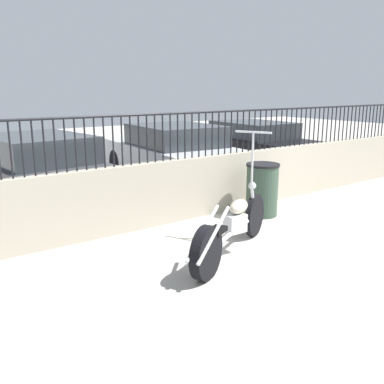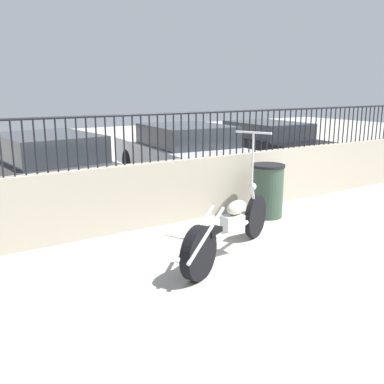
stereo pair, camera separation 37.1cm
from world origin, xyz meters
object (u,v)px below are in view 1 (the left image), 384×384
object	(u,v)px
car_dark_grey	(36,168)
car_black	(249,143)
motorcycle_white	(230,229)
car_silver	(173,153)
trash_bin	(262,190)

from	to	relation	value
car_dark_grey	car_black	distance (m)	6.06
motorcycle_white	car_dark_grey	distance (m)	4.57
motorcycle_white	car_black	size ratio (longest dim) A/B	0.48
car_dark_grey	car_black	world-z (taller)	car_dark_grey
motorcycle_white	car_silver	distance (m)	4.83
car_silver	car_black	world-z (taller)	car_silver
trash_bin	car_silver	size ratio (longest dim) A/B	0.21
car_dark_grey	motorcycle_white	bearing A→B (deg)	-171.73
car_dark_grey	car_black	size ratio (longest dim) A/B	1.00
car_dark_grey	car_black	bearing A→B (deg)	-91.88
trash_bin	car_dark_grey	xyz separation A→B (m)	(-2.83, 3.29, 0.20)
trash_bin	car_dark_grey	distance (m)	4.34
motorcycle_white	car_silver	bearing A→B (deg)	38.51
trash_bin	motorcycle_white	bearing A→B (deg)	-146.55
motorcycle_white	car_dark_grey	world-z (taller)	motorcycle_white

